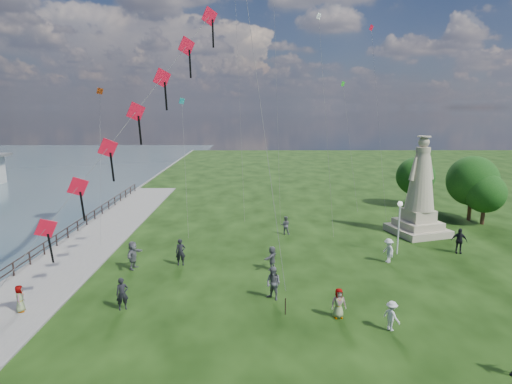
{
  "coord_description": "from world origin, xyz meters",
  "views": [
    {
      "loc": [
        -1.12,
        -17.53,
        10.55
      ],
      "look_at": [
        -1.0,
        8.0,
        5.5
      ],
      "focal_mm": 30.0,
      "sensor_mm": 36.0,
      "label": 1
    }
  ],
  "objects_px": {
    "person_5": "(133,255)",
    "person_0": "(122,294)",
    "statue": "(420,198)",
    "lamppost": "(399,216)",
    "person_6": "(181,252)",
    "person_1": "(273,283)",
    "person_7": "(285,225)",
    "person_2": "(391,316)",
    "person_8": "(388,251)",
    "person_4": "(339,303)",
    "person_11": "(272,258)",
    "person_10": "(20,300)",
    "person_9": "(459,241)"
  },
  "relations": [
    {
      "from": "statue",
      "to": "person_9",
      "type": "bearing_deg",
      "value": -93.85
    },
    {
      "from": "lamppost",
      "to": "statue",
      "type": "bearing_deg",
      "value": 56.38
    },
    {
      "from": "statue",
      "to": "person_10",
      "type": "bearing_deg",
      "value": -168.78
    },
    {
      "from": "person_5",
      "to": "person_8",
      "type": "xyz_separation_m",
      "value": [
        17.32,
        1.11,
        -0.1
      ]
    },
    {
      "from": "lamppost",
      "to": "person_2",
      "type": "bearing_deg",
      "value": -109.65
    },
    {
      "from": "person_5",
      "to": "person_6",
      "type": "relative_size",
      "value": 1.05
    },
    {
      "from": "lamppost",
      "to": "person_9",
      "type": "relative_size",
      "value": 2.1
    },
    {
      "from": "statue",
      "to": "person_1",
      "type": "height_order",
      "value": "statue"
    },
    {
      "from": "statue",
      "to": "lamppost",
      "type": "relative_size",
      "value": 2.09
    },
    {
      "from": "person_1",
      "to": "person_10",
      "type": "bearing_deg",
      "value": -131.66
    },
    {
      "from": "person_8",
      "to": "person_11",
      "type": "bearing_deg",
      "value": -95.75
    },
    {
      "from": "person_2",
      "to": "statue",
      "type": "bearing_deg",
      "value": -55.98
    },
    {
      "from": "person_10",
      "to": "person_7",
      "type": "bearing_deg",
      "value": -59.61
    },
    {
      "from": "person_9",
      "to": "person_10",
      "type": "relative_size",
      "value": 1.31
    },
    {
      "from": "lamppost",
      "to": "person_2",
      "type": "distance_m",
      "value": 11.76
    },
    {
      "from": "lamppost",
      "to": "person_10",
      "type": "relative_size",
      "value": 2.74
    },
    {
      "from": "person_2",
      "to": "person_10",
      "type": "xyz_separation_m",
      "value": [
        -18.77,
        1.81,
        -0.02
      ]
    },
    {
      "from": "person_2",
      "to": "person_4",
      "type": "xyz_separation_m",
      "value": [
        -2.3,
        1.27,
        0.04
      ]
    },
    {
      "from": "statue",
      "to": "person_5",
      "type": "bearing_deg",
      "value": -177.48
    },
    {
      "from": "person_0",
      "to": "person_5",
      "type": "bearing_deg",
      "value": 74.72
    },
    {
      "from": "person_5",
      "to": "person_0",
      "type": "bearing_deg",
      "value": -156.75
    },
    {
      "from": "person_1",
      "to": "person_9",
      "type": "distance_m",
      "value": 15.99
    },
    {
      "from": "person_11",
      "to": "person_2",
      "type": "bearing_deg",
      "value": 63.17
    },
    {
      "from": "person_5",
      "to": "person_7",
      "type": "distance_m",
      "value": 13.28
    },
    {
      "from": "statue",
      "to": "lamppost",
      "type": "xyz_separation_m",
      "value": [
        -3.41,
        -5.13,
        -0.28
      ]
    },
    {
      "from": "person_0",
      "to": "person_6",
      "type": "height_order",
      "value": "person_6"
    },
    {
      "from": "person_1",
      "to": "person_4",
      "type": "height_order",
      "value": "person_1"
    },
    {
      "from": "statue",
      "to": "person_5",
      "type": "xyz_separation_m",
      "value": [
        -21.93,
        -7.94,
        -2.18
      ]
    },
    {
      "from": "lamppost",
      "to": "person_7",
      "type": "xyz_separation_m",
      "value": [
        -7.84,
        5.07,
        -2.08
      ]
    },
    {
      "from": "person_7",
      "to": "person_8",
      "type": "relative_size",
      "value": 0.92
    },
    {
      "from": "person_2",
      "to": "person_11",
      "type": "distance_m",
      "value": 9.57
    },
    {
      "from": "person_8",
      "to": "person_2",
      "type": "bearing_deg",
      "value": -31.16
    },
    {
      "from": "lamppost",
      "to": "person_6",
      "type": "xyz_separation_m",
      "value": [
        -15.49,
        -2.14,
        -1.94
      ]
    },
    {
      "from": "statue",
      "to": "person_6",
      "type": "bearing_deg",
      "value": -176.34
    },
    {
      "from": "person_1",
      "to": "person_7",
      "type": "xyz_separation_m",
      "value": [
        1.58,
        12.58,
        -0.17
      ]
    },
    {
      "from": "person_6",
      "to": "person_11",
      "type": "bearing_deg",
      "value": -14.82
    },
    {
      "from": "person_2",
      "to": "person_5",
      "type": "relative_size",
      "value": 0.78
    },
    {
      "from": "person_1",
      "to": "person_7",
      "type": "bearing_deg",
      "value": 124.37
    },
    {
      "from": "person_8",
      "to": "lamppost",
      "type": "bearing_deg",
      "value": 129.85
    },
    {
      "from": "person_8",
      "to": "person_9",
      "type": "height_order",
      "value": "person_9"
    },
    {
      "from": "person_10",
      "to": "statue",
      "type": "bearing_deg",
      "value": -74.71
    },
    {
      "from": "lamppost",
      "to": "person_7",
      "type": "height_order",
      "value": "lamppost"
    },
    {
      "from": "person_8",
      "to": "person_0",
      "type": "bearing_deg",
      "value": -81.68
    },
    {
      "from": "person_4",
      "to": "person_5",
      "type": "xyz_separation_m",
      "value": [
        -12.33,
        6.81,
        0.17
      ]
    },
    {
      "from": "person_1",
      "to": "person_7",
      "type": "distance_m",
      "value": 12.68
    },
    {
      "from": "person_0",
      "to": "person_2",
      "type": "xyz_separation_m",
      "value": [
        13.58,
        -2.23,
        -0.14
      ]
    },
    {
      "from": "person_0",
      "to": "person_11",
      "type": "bearing_deg",
      "value": 9.33
    },
    {
      "from": "person_4",
      "to": "person_0",
      "type": "bearing_deg",
      "value": 169.55
    },
    {
      "from": "person_5",
      "to": "person_11",
      "type": "bearing_deg",
      "value": -78.07
    },
    {
      "from": "person_0",
      "to": "person_4",
      "type": "distance_m",
      "value": 11.32
    }
  ]
}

